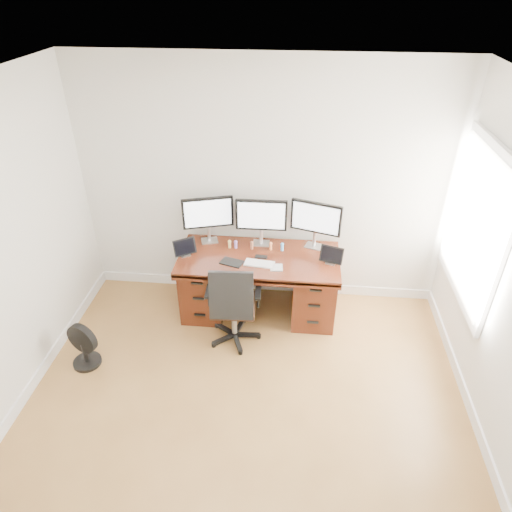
# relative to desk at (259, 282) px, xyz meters

# --- Properties ---
(ground) EXTENTS (4.50, 4.50, 0.00)m
(ground) POSITION_rel_desk_xyz_m (0.00, -1.83, -0.40)
(ground) COLOR olive
(ground) RESTS_ON ground
(back_wall) EXTENTS (4.00, 0.10, 2.70)m
(back_wall) POSITION_rel_desk_xyz_m (0.00, 0.42, 0.95)
(back_wall) COLOR silver
(back_wall) RESTS_ON ground
(desk) EXTENTS (1.70, 0.80, 0.75)m
(desk) POSITION_rel_desk_xyz_m (0.00, 0.00, 0.00)
(desk) COLOR #431A0D
(desk) RESTS_ON ground
(office_chair) EXTENTS (0.56, 0.54, 0.97)m
(office_chair) POSITION_rel_desk_xyz_m (-0.21, -0.53, -0.08)
(office_chair) COLOR black
(office_chair) RESTS_ON ground
(floor_fan) EXTENTS (0.33, 0.28, 0.47)m
(floor_fan) POSITION_rel_desk_xyz_m (-1.62, -1.00, -0.17)
(floor_fan) COLOR black
(floor_fan) RESTS_ON ground
(monitor_left) EXTENTS (0.54, 0.19, 0.53)m
(monitor_left) POSITION_rel_desk_xyz_m (-0.58, 0.24, 0.68)
(monitor_left) COLOR silver
(monitor_left) RESTS_ON desk
(monitor_center) EXTENTS (0.55, 0.14, 0.53)m
(monitor_center) POSITION_rel_desk_xyz_m (0.00, 0.24, 0.68)
(monitor_center) COLOR silver
(monitor_center) RESTS_ON desk
(monitor_right) EXTENTS (0.53, 0.20, 0.53)m
(monitor_right) POSITION_rel_desk_xyz_m (0.58, 0.24, 0.68)
(monitor_right) COLOR silver
(monitor_right) RESTS_ON desk
(tablet_left) EXTENTS (0.24, 0.18, 0.19)m
(tablet_left) POSITION_rel_desk_xyz_m (-0.78, -0.08, 0.43)
(tablet_left) COLOR silver
(tablet_left) RESTS_ON desk
(tablet_right) EXTENTS (0.25, 0.14, 0.19)m
(tablet_right) POSITION_rel_desk_xyz_m (0.75, -0.08, 0.43)
(tablet_right) COLOR silver
(tablet_right) RESTS_ON desk
(keyboard) EXTENTS (0.32, 0.17, 0.01)m
(keyboard) POSITION_rel_desk_xyz_m (0.02, -0.17, 0.36)
(keyboard) COLOR white
(keyboard) RESTS_ON desk
(trackpad) EXTENTS (0.14, 0.14, 0.01)m
(trackpad) POSITION_rel_desk_xyz_m (0.20, -0.22, 0.35)
(trackpad) COLOR silver
(trackpad) RESTS_ON desk
(drawing_tablet) EXTENTS (0.26, 0.21, 0.01)m
(drawing_tablet) POSITION_rel_desk_xyz_m (-0.27, -0.17, 0.35)
(drawing_tablet) COLOR black
(drawing_tablet) RESTS_ON desk
(phone) EXTENTS (0.13, 0.07, 0.01)m
(phone) POSITION_rel_desk_xyz_m (0.03, -0.04, 0.35)
(phone) COLOR black
(phone) RESTS_ON desk
(figurine_yellow) EXTENTS (0.04, 0.04, 0.10)m
(figurine_yellow) POSITION_rel_desk_xyz_m (-0.33, 0.12, 0.40)
(figurine_yellow) COLOR #D2BE68
(figurine_yellow) RESTS_ON desk
(figurine_purple) EXTENTS (0.04, 0.04, 0.10)m
(figurine_purple) POSITION_rel_desk_xyz_m (-0.27, 0.12, 0.40)
(figurine_purple) COLOR #9671CD
(figurine_purple) RESTS_ON desk
(figurine_brown) EXTENTS (0.04, 0.04, 0.10)m
(figurine_brown) POSITION_rel_desk_xyz_m (-0.09, 0.12, 0.40)
(figurine_brown) COLOR brown
(figurine_brown) RESTS_ON desk
(figurine_orange) EXTENTS (0.04, 0.04, 0.10)m
(figurine_orange) POSITION_rel_desk_xyz_m (0.11, 0.12, 0.40)
(figurine_orange) COLOR #EC8447
(figurine_orange) RESTS_ON desk
(figurine_blue) EXTENTS (0.04, 0.04, 0.10)m
(figurine_blue) POSITION_rel_desk_xyz_m (0.24, 0.12, 0.40)
(figurine_blue) COLOR #4E9AEA
(figurine_blue) RESTS_ON desk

